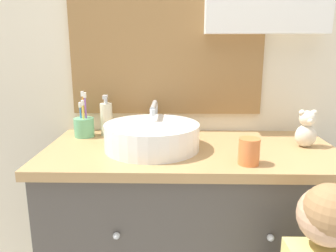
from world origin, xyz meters
name	(u,v)px	position (x,y,z in m)	size (l,w,h in m)	color
wall_back	(193,31)	(0.01, 0.62, 1.28)	(3.20, 0.18, 2.50)	beige
vanity_counter	(189,239)	(0.00, 0.33, 0.41)	(1.15, 0.54, 0.82)	#4C4742
sink_basin	(152,135)	(-0.15, 0.32, 0.87)	(0.37, 0.42, 0.16)	white
toothbrush_holder	(84,126)	(-0.46, 0.48, 0.87)	(0.09, 0.09, 0.20)	#66B27F
soap_dispenser	(107,119)	(-0.37, 0.51, 0.89)	(0.05, 0.05, 0.18)	beige
teddy_bear	(306,129)	(0.46, 0.35, 0.89)	(0.08, 0.07, 0.15)	beige
drinking_cup	(249,151)	(0.19, 0.15, 0.86)	(0.07, 0.07, 0.09)	orange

